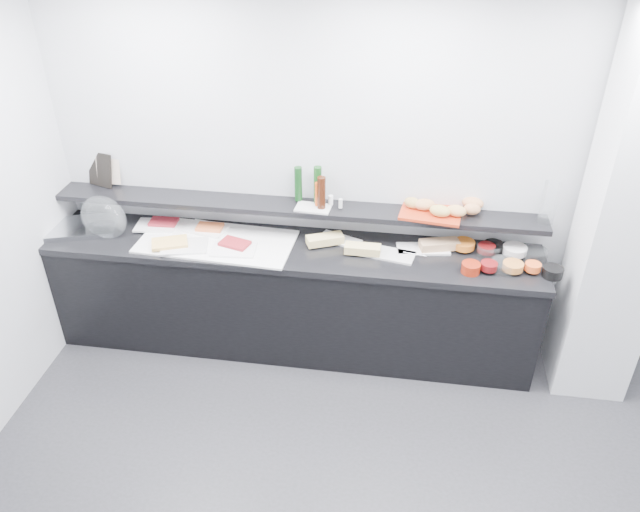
# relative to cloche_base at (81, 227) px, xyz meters

# --- Properties ---
(back_wall) EXTENTS (5.00, 0.02, 2.70)m
(back_wall) POSITION_rel_cloche_base_xyz_m (2.32, 0.29, 0.43)
(back_wall) COLOR silver
(back_wall) RESTS_ON ground
(ceiling) EXTENTS (5.00, 5.00, 0.00)m
(ceiling) POSITION_rel_cloche_base_xyz_m (2.32, -1.71, 1.78)
(ceiling) COLOR white
(ceiling) RESTS_ON back_wall
(column) EXTENTS (0.50, 0.50, 2.70)m
(column) POSITION_rel_cloche_base_xyz_m (3.82, -0.06, 0.43)
(column) COLOR silver
(column) RESTS_ON ground
(buffet_cabinet) EXTENTS (3.60, 0.60, 0.85)m
(buffet_cabinet) POSITION_rel_cloche_base_xyz_m (1.62, -0.01, -0.50)
(buffet_cabinet) COLOR black
(buffet_cabinet) RESTS_ON ground
(counter_top) EXTENTS (3.62, 0.62, 0.05)m
(counter_top) POSITION_rel_cloche_base_xyz_m (1.62, -0.01, -0.05)
(counter_top) COLOR black
(counter_top) RESTS_ON buffet_cabinet
(wall_shelf) EXTENTS (3.60, 0.25, 0.04)m
(wall_shelf) POSITION_rel_cloche_base_xyz_m (1.62, 0.17, 0.21)
(wall_shelf) COLOR black
(wall_shelf) RESTS_ON back_wall
(cloche_base) EXTENTS (0.58, 0.47, 0.04)m
(cloche_base) POSITION_rel_cloche_base_xyz_m (0.00, 0.00, 0.00)
(cloche_base) COLOR silver
(cloche_base) RESTS_ON counter_top
(cloche_dome) EXTENTS (0.43, 0.34, 0.34)m
(cloche_dome) POSITION_rel_cloche_base_xyz_m (0.20, -0.01, 0.11)
(cloche_dome) COLOR silver
(cloche_dome) RESTS_ON cloche_base
(linen_runner) EXTENTS (1.15, 0.59, 0.01)m
(linen_runner) POSITION_rel_cloche_base_xyz_m (1.07, -0.03, -0.01)
(linen_runner) COLOR white
(linen_runner) RESTS_ON counter_top
(platter_meat_a) EXTENTS (0.32, 0.23, 0.01)m
(platter_meat_a) POSITION_rel_cloche_base_xyz_m (0.56, 0.10, 0.00)
(platter_meat_a) COLOR white
(platter_meat_a) RESTS_ON linen_runner
(food_meat_a) EXTENTS (0.21, 0.14, 0.02)m
(food_meat_a) POSITION_rel_cloche_base_xyz_m (0.60, 0.14, 0.02)
(food_meat_a) COLOR maroon
(food_meat_a) RESTS_ON platter_meat_a
(platter_salmon) EXTENTS (0.33, 0.25, 0.01)m
(platter_salmon) POSITION_rel_cloche_base_xyz_m (0.95, 0.11, 0.00)
(platter_salmon) COLOR white
(platter_salmon) RESTS_ON linen_runner
(food_salmon) EXTENTS (0.19, 0.12, 0.02)m
(food_salmon) POSITION_rel_cloche_base_xyz_m (0.97, 0.11, 0.02)
(food_salmon) COLOR orange
(food_salmon) RESTS_ON platter_salmon
(platter_cheese) EXTENTS (0.37, 0.29, 0.01)m
(platter_cheese) POSITION_rel_cloche_base_xyz_m (0.87, -0.16, 0.00)
(platter_cheese) COLOR silver
(platter_cheese) RESTS_ON linen_runner
(food_cheese) EXTENTS (0.29, 0.24, 0.02)m
(food_cheese) POSITION_rel_cloche_base_xyz_m (0.75, -0.15, 0.02)
(food_cheese) COLOR #F4C05F
(food_cheese) RESTS_ON platter_cheese
(platter_meat_b) EXTENTS (0.33, 0.23, 0.01)m
(platter_meat_b) POSITION_rel_cloche_base_xyz_m (1.23, -0.14, 0.00)
(platter_meat_b) COLOR white
(platter_meat_b) RESTS_ON linen_runner
(food_meat_b) EXTENTS (0.24, 0.19, 0.02)m
(food_meat_b) POSITION_rel_cloche_base_xyz_m (1.22, -0.09, 0.02)
(food_meat_b) COLOR maroon
(food_meat_b) RESTS_ON platter_meat_b
(sandwich_plate_left) EXTENTS (0.34, 0.24, 0.01)m
(sandwich_plate_left) POSITION_rel_cloche_base_xyz_m (1.96, 0.13, -0.01)
(sandwich_plate_left) COLOR white
(sandwich_plate_left) RESTS_ON counter_top
(sandwich_food_left) EXTENTS (0.28, 0.20, 0.06)m
(sandwich_food_left) POSITION_rel_cloche_base_xyz_m (1.86, 0.05, 0.02)
(sandwich_food_left) COLOR #E8CA79
(sandwich_food_left) RESTS_ON sandwich_plate_left
(tongs_left) EXTENTS (0.15, 0.06, 0.01)m
(tongs_left) POSITION_rel_cloche_base_xyz_m (1.81, 0.07, -0.00)
(tongs_left) COLOR silver
(tongs_left) RESTS_ON sandwich_plate_left
(sandwich_plate_mid) EXTENTS (0.43, 0.25, 0.01)m
(sandwich_plate_mid) POSITION_rel_cloche_base_xyz_m (2.31, -0.01, -0.01)
(sandwich_plate_mid) COLOR silver
(sandwich_plate_mid) RESTS_ON counter_top
(sandwich_food_mid) EXTENTS (0.25, 0.10, 0.06)m
(sandwich_food_mid) POSITION_rel_cloche_base_xyz_m (2.14, -0.04, 0.02)
(sandwich_food_mid) COLOR #D9BE72
(sandwich_food_mid) RESTS_ON sandwich_plate_mid
(tongs_mid) EXTENTS (0.16, 0.04, 0.01)m
(tongs_mid) POSITION_rel_cloche_base_xyz_m (2.15, -0.05, -0.00)
(tongs_mid) COLOR silver
(tongs_mid) RESTS_ON sandwich_plate_mid
(sandwich_plate_right) EXTENTS (0.39, 0.21, 0.01)m
(sandwich_plate_right) POSITION_rel_cloche_base_xyz_m (2.57, 0.09, -0.01)
(sandwich_plate_right) COLOR white
(sandwich_plate_right) RESTS_ON counter_top
(sandwich_food_right) EXTENTS (0.30, 0.18, 0.06)m
(sandwich_food_right) POSITION_rel_cloche_base_xyz_m (2.68, 0.10, 0.02)
(sandwich_food_right) COLOR tan
(sandwich_food_right) RESTS_ON sandwich_plate_right
(tongs_right) EXTENTS (0.16, 0.03, 0.01)m
(tongs_right) POSITION_rel_cloche_base_xyz_m (2.51, -0.01, -0.00)
(tongs_right) COLOR silver
(tongs_right) RESTS_ON sandwich_plate_right
(bowl_glass_fruit) EXTENTS (0.19, 0.19, 0.07)m
(bowl_glass_fruit) POSITION_rel_cloche_base_xyz_m (3.02, 0.08, 0.02)
(bowl_glass_fruit) COLOR white
(bowl_glass_fruit) RESTS_ON counter_top
(fill_glass_fruit) EXTENTS (0.16, 0.16, 0.05)m
(fill_glass_fruit) POSITION_rel_cloche_base_xyz_m (2.85, 0.13, 0.03)
(fill_glass_fruit) COLOR orange
(fill_glass_fruit) RESTS_ON bowl_glass_fruit
(bowl_black_jam) EXTENTS (0.16, 0.16, 0.07)m
(bowl_black_jam) POSITION_rel_cloche_base_xyz_m (3.06, 0.14, 0.02)
(bowl_black_jam) COLOR black
(bowl_black_jam) RESTS_ON counter_top
(fill_black_jam) EXTENTS (0.15, 0.15, 0.05)m
(fill_black_jam) POSITION_rel_cloche_base_xyz_m (3.01, 0.10, 0.03)
(fill_black_jam) COLOR #5F0D0E
(fill_black_jam) RESTS_ON bowl_black_jam
(bowl_glass_cream) EXTENTS (0.23, 0.23, 0.07)m
(bowl_glass_cream) POSITION_rel_cloche_base_xyz_m (3.34, 0.09, 0.02)
(bowl_glass_cream) COLOR white
(bowl_glass_cream) RESTS_ON counter_top
(fill_glass_cream) EXTENTS (0.21, 0.21, 0.05)m
(fill_glass_cream) POSITION_rel_cloche_base_xyz_m (3.21, 0.11, 0.03)
(fill_glass_cream) COLOR white
(fill_glass_cream) RESTS_ON bowl_glass_cream
(bowl_red_jam) EXTENTS (0.14, 0.14, 0.07)m
(bowl_red_jam) POSITION_rel_cloche_base_xyz_m (2.89, -0.16, 0.02)
(bowl_red_jam) COLOR maroon
(bowl_red_jam) RESTS_ON counter_top
(fill_red_jam) EXTENTS (0.15, 0.15, 0.05)m
(fill_red_jam) POSITION_rel_cloche_base_xyz_m (3.01, -0.13, 0.03)
(fill_red_jam) COLOR #600D0F
(fill_red_jam) RESTS_ON bowl_red_jam
(bowl_glass_salmon) EXTENTS (0.23, 0.23, 0.07)m
(bowl_glass_salmon) POSITION_rel_cloche_base_xyz_m (3.11, -0.10, 0.02)
(bowl_glass_salmon) COLOR white
(bowl_glass_salmon) RESTS_ON counter_top
(fill_glass_salmon) EXTENTS (0.18, 0.18, 0.05)m
(fill_glass_salmon) POSITION_rel_cloche_base_xyz_m (3.17, -0.11, 0.03)
(fill_glass_salmon) COLOR #CC7831
(fill_glass_salmon) RESTS_ON bowl_glass_salmon
(bowl_black_fruit) EXTENTS (0.18, 0.18, 0.07)m
(bowl_black_fruit) POSITION_rel_cloche_base_xyz_m (3.43, -0.12, 0.02)
(bowl_black_fruit) COLOR black
(bowl_black_fruit) RESTS_ON counter_top
(fill_black_fruit) EXTENTS (0.12, 0.12, 0.05)m
(fill_black_fruit) POSITION_rel_cloche_base_xyz_m (3.30, -0.10, 0.03)
(fill_black_fruit) COLOR #F55B21
(fill_black_fruit) RESTS_ON bowl_black_fruit
(framed_print) EXTENTS (0.22, 0.13, 0.26)m
(framed_print) POSITION_rel_cloche_base_xyz_m (0.09, 0.27, 0.36)
(framed_print) COLOR black
(framed_print) RESTS_ON wall_shelf
(print_art) EXTENTS (0.19, 0.05, 0.22)m
(print_art) POSITION_rel_cloche_base_xyz_m (0.16, 0.28, 0.36)
(print_art) COLOR #C7A590
(print_art) RESTS_ON framed_print
(condiment_tray) EXTENTS (0.26, 0.17, 0.01)m
(condiment_tray) POSITION_rel_cloche_base_xyz_m (1.76, 0.13, 0.24)
(condiment_tray) COLOR silver
(condiment_tray) RESTS_ON wall_shelf
(bottle_green_a) EXTENTS (0.07, 0.07, 0.26)m
(bottle_green_a) POSITION_rel_cloche_base_xyz_m (1.64, 0.23, 0.37)
(bottle_green_a) COLOR #0F3814
(bottle_green_a) RESTS_ON condiment_tray
(bottle_brown) EXTENTS (0.07, 0.07, 0.24)m
(bottle_brown) POSITION_rel_cloche_base_xyz_m (1.82, 0.13, 0.36)
(bottle_brown) COLOR #341509
(bottle_brown) RESTS_ON condiment_tray
(bottle_green_b) EXTENTS (0.06, 0.06, 0.28)m
(bottle_green_b) POSITION_rel_cloche_base_xyz_m (1.78, 0.21, 0.38)
(bottle_green_b) COLOR #103E13
(bottle_green_b) RESTS_ON condiment_tray
(bottle_hot) EXTENTS (0.05, 0.05, 0.18)m
(bottle_hot) POSITION_rel_cloche_base_xyz_m (1.79, 0.16, 0.33)
(bottle_hot) COLOR #C63F0E
(bottle_hot) RESTS_ON condiment_tray
(shaker_salt) EXTENTS (0.03, 0.03, 0.07)m
(shaker_salt) POSITION_rel_cloche_base_xyz_m (1.96, 0.15, 0.28)
(shaker_salt) COLOR silver
(shaker_salt) RESTS_ON condiment_tray
(shaker_pepper) EXTENTS (0.04, 0.04, 0.07)m
(shaker_pepper) POSITION_rel_cloche_base_xyz_m (1.88, 0.19, 0.28)
(shaker_pepper) COLOR white
(shaker_pepper) RESTS_ON condiment_tray
(bread_tray) EXTENTS (0.46, 0.35, 0.02)m
(bread_tray) POSITION_rel_cloche_base_xyz_m (2.60, 0.17, 0.24)
(bread_tray) COLOR #B52F13
(bread_tray) RESTS_ON wall_shelf
(bread_roll_nw) EXTENTS (0.14, 0.11, 0.08)m
(bread_roll_nw) POSITION_rel_cloche_base_xyz_m (2.46, 0.21, 0.29)
(bread_roll_nw) COLOR #AC8541
(bread_roll_nw) RESTS_ON bread_tray
(bread_roll_ne) EXTENTS (0.17, 0.13, 0.08)m
(bread_roll_ne) POSITION_rel_cloche_base_xyz_m (2.89, 0.27, 0.29)
(bread_roll_ne) COLOR #C67D4B
(bread_roll_ne) RESTS_ON bread_tray
(bread_roll_s) EXTENTS (0.17, 0.13, 0.08)m
(bread_roll_s) POSITION_rel_cloche_base_xyz_m (2.66, 0.12, 0.29)
(bread_roll_s) COLOR #B79746
(bread_roll_s) RESTS_ON bread_tray
(bread_roll_se) EXTENTS (0.16, 0.12, 0.08)m
(bread_roll_se) POSITION_rel_cloche_base_xyz_m (2.77, 0.13, 0.29)
(bread_roll_se) COLOR tan
(bread_roll_se) RESTS_ON bread_tray
(bread_roll_midw) EXTENTS (0.16, 0.11, 0.08)m
(bread_roll_midw) POSITION_rel_cloche_base_xyz_m (2.55, 0.19, 0.29)
(bread_roll_midw) COLOR #C07E49
(bread_roll_midw) RESTS_ON bread_tray
(bread_roll_mide) EXTENTS (0.12, 0.08, 0.08)m
(bread_roll_mide) POSITION_rel_cloche_base_xyz_m (2.88, 0.17, 0.29)
(bread_roll_mide) COLOR #C67D4B
(bread_roll_mide) RESTS_ON bread_tray
(carafe) EXTENTS (0.12, 0.12, 0.30)m
(carafe) POSITION_rel_cloche_base_xyz_m (3.38, 0.18, 0.38)
(carafe) COLOR white
(carafe) RESTS_ON wall_shelf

